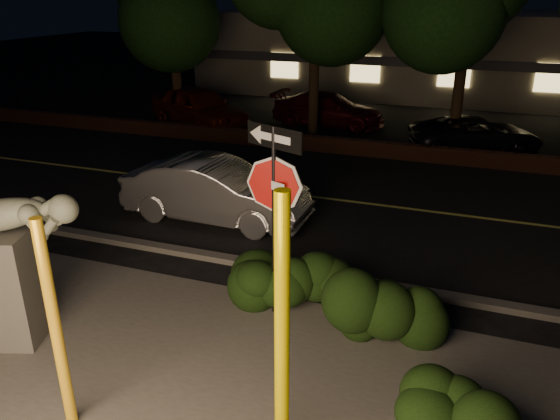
{
  "coord_description": "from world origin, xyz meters",
  "views": [
    {
      "loc": [
        3.09,
        -5.9,
        5.09
      ],
      "look_at": [
        0.19,
        2.17,
        1.6
      ],
      "focal_mm": 35.0,
      "sensor_mm": 36.0,
      "label": 1
    }
  ],
  "objects_px": {
    "parked_car_darkred": "(328,110)",
    "parked_car_dark": "(476,135)",
    "parked_car_red": "(199,107)",
    "yellow_pole_right": "(282,337)",
    "yellow_pole_left": "(56,329)",
    "signpost": "(274,185)",
    "sculpture": "(6,254)",
    "silver_sedan": "(216,191)"
  },
  "relations": [
    {
      "from": "parked_car_darkred",
      "to": "parked_car_dark",
      "type": "relative_size",
      "value": 1.04
    },
    {
      "from": "silver_sedan",
      "to": "parked_car_darkred",
      "type": "relative_size",
      "value": 0.99
    },
    {
      "from": "yellow_pole_right",
      "to": "parked_car_darkred",
      "type": "height_order",
      "value": "yellow_pole_right"
    },
    {
      "from": "signpost",
      "to": "parked_car_red",
      "type": "xyz_separation_m",
      "value": [
        -7.38,
        11.4,
        -1.48
      ]
    },
    {
      "from": "yellow_pole_left",
      "to": "parked_car_darkred",
      "type": "height_order",
      "value": "yellow_pole_left"
    },
    {
      "from": "signpost",
      "to": "parked_car_darkred",
      "type": "distance_m",
      "value": 13.82
    },
    {
      "from": "yellow_pole_right",
      "to": "yellow_pole_left",
      "type": "bearing_deg",
      "value": -171.46
    },
    {
      "from": "yellow_pole_left",
      "to": "parked_car_darkred",
      "type": "relative_size",
      "value": 0.63
    },
    {
      "from": "signpost",
      "to": "parked_car_dark",
      "type": "height_order",
      "value": "signpost"
    },
    {
      "from": "yellow_pole_right",
      "to": "parked_car_darkred",
      "type": "distance_m",
      "value": 16.79
    },
    {
      "from": "sculpture",
      "to": "parked_car_dark",
      "type": "relative_size",
      "value": 0.57
    },
    {
      "from": "yellow_pole_left",
      "to": "signpost",
      "type": "xyz_separation_m",
      "value": [
        1.51,
        3.25,
        0.87
      ]
    },
    {
      "from": "yellow_pole_right",
      "to": "parked_car_red",
      "type": "distance_m",
      "value": 16.63
    },
    {
      "from": "parked_car_red",
      "to": "sculpture",
      "type": "bearing_deg",
      "value": -135.78
    },
    {
      "from": "parked_car_dark",
      "to": "parked_car_red",
      "type": "bearing_deg",
      "value": 68.55
    },
    {
      "from": "yellow_pole_right",
      "to": "signpost",
      "type": "bearing_deg",
      "value": 111.98
    },
    {
      "from": "parked_car_red",
      "to": "parked_car_darkred",
      "type": "height_order",
      "value": "parked_car_red"
    },
    {
      "from": "yellow_pole_right",
      "to": "sculpture",
      "type": "height_order",
      "value": "yellow_pole_right"
    },
    {
      "from": "yellow_pole_left",
      "to": "parked_car_dark",
      "type": "bearing_deg",
      "value": 73.34
    },
    {
      "from": "yellow_pole_right",
      "to": "silver_sedan",
      "type": "bearing_deg",
      "value": 121.87
    },
    {
      "from": "sculpture",
      "to": "parked_car_red",
      "type": "height_order",
      "value": "sculpture"
    },
    {
      "from": "silver_sedan",
      "to": "parked_car_dark",
      "type": "relative_size",
      "value": 1.03
    },
    {
      "from": "yellow_pole_left",
      "to": "signpost",
      "type": "bearing_deg",
      "value": 65.1
    },
    {
      "from": "silver_sedan",
      "to": "parked_car_darkred",
      "type": "xyz_separation_m",
      "value": [
        -0.05,
        10.16,
        -0.08
      ]
    },
    {
      "from": "sculpture",
      "to": "parked_car_red",
      "type": "bearing_deg",
      "value": 87.4
    },
    {
      "from": "sculpture",
      "to": "parked_car_red",
      "type": "distance_m",
      "value": 14.07
    },
    {
      "from": "yellow_pole_right",
      "to": "parked_car_red",
      "type": "bearing_deg",
      "value": 120.91
    },
    {
      "from": "parked_car_red",
      "to": "parked_car_dark",
      "type": "relative_size",
      "value": 1.1
    },
    {
      "from": "sculpture",
      "to": "silver_sedan",
      "type": "distance_m",
      "value": 5.48
    },
    {
      "from": "yellow_pole_left",
      "to": "yellow_pole_right",
      "type": "height_order",
      "value": "yellow_pole_right"
    },
    {
      "from": "yellow_pole_right",
      "to": "silver_sedan",
      "type": "distance_m",
      "value": 7.3
    },
    {
      "from": "signpost",
      "to": "silver_sedan",
      "type": "xyz_separation_m",
      "value": [
        -2.67,
        3.29,
        -1.56
      ]
    },
    {
      "from": "yellow_pole_left",
      "to": "sculpture",
      "type": "distance_m",
      "value": 2.22
    },
    {
      "from": "signpost",
      "to": "parked_car_dark",
      "type": "distance_m",
      "value": 11.92
    },
    {
      "from": "yellow_pole_left",
      "to": "parked_car_dark",
      "type": "xyz_separation_m",
      "value": [
        4.4,
        14.69,
        -0.81
      ]
    },
    {
      "from": "yellow_pole_right",
      "to": "signpost",
      "type": "xyz_separation_m",
      "value": [
        -1.15,
        2.85,
        0.62
      ]
    },
    {
      "from": "parked_car_red",
      "to": "yellow_pole_right",
      "type": "bearing_deg",
      "value": -121.37
    },
    {
      "from": "yellow_pole_left",
      "to": "parked_car_red",
      "type": "distance_m",
      "value": 15.79
    },
    {
      "from": "silver_sedan",
      "to": "parked_car_red",
      "type": "xyz_separation_m",
      "value": [
        -4.71,
        8.1,
        0.08
      ]
    },
    {
      "from": "yellow_pole_right",
      "to": "parked_car_dark",
      "type": "relative_size",
      "value": 0.78
    },
    {
      "from": "silver_sedan",
      "to": "yellow_pole_right",
      "type": "bearing_deg",
      "value": -146.81
    },
    {
      "from": "parked_car_darkred",
      "to": "signpost",
      "type": "bearing_deg",
      "value": -165.6
    }
  ]
}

